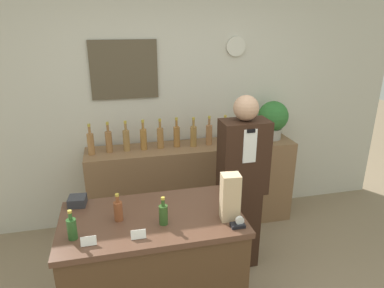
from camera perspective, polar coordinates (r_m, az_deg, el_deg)
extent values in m
cube|color=beige|center=(3.72, -3.20, 6.98)|extent=(5.20, 0.06, 2.70)
cube|color=brown|center=(3.56, -11.24, 12.04)|extent=(0.67, 0.02, 0.58)
cylinder|color=beige|center=(3.76, 7.32, 15.84)|extent=(0.20, 0.03, 0.20)
cube|color=brown|center=(3.80, 0.13, -6.90)|extent=(2.22, 0.43, 0.93)
cube|color=#4C331E|center=(2.64, -6.30, -21.02)|extent=(1.18, 0.65, 0.91)
cube|color=#523425|center=(2.36, -6.74, -12.31)|extent=(1.21, 0.68, 0.04)
cube|color=#331E14|center=(3.30, 7.92, -13.50)|extent=(0.31, 0.24, 0.75)
cube|color=#331E14|center=(2.97, 8.56, -2.15)|extent=(0.41, 0.24, 0.65)
cube|color=white|center=(2.81, 9.63, -0.37)|extent=(0.11, 0.01, 0.29)
cube|color=black|center=(2.77, 9.81, 2.14)|extent=(0.07, 0.01, 0.03)
sphere|color=tan|center=(2.84, 9.00, 5.95)|extent=(0.21, 0.21, 0.21)
cylinder|color=#9E998E|center=(3.91, 13.15, 1.73)|extent=(0.20, 0.20, 0.12)
sphere|color=#2D6B2D|center=(3.86, 13.38, 4.55)|extent=(0.33, 0.33, 0.33)
cube|color=tan|center=(2.25, 6.37, -8.78)|extent=(0.13, 0.11, 0.32)
cube|color=black|center=(2.25, 7.61, -13.27)|extent=(0.09, 0.06, 0.02)
cylinder|color=silver|center=(2.23, 7.95, -12.50)|extent=(0.06, 0.02, 0.06)
cube|color=white|center=(2.15, -16.86, -15.23)|extent=(0.09, 0.02, 0.06)
cube|color=white|center=(2.14, -8.92, -14.66)|extent=(0.09, 0.02, 0.06)
cube|color=#2D2D33|center=(2.58, -18.56, -8.99)|extent=(0.13, 0.13, 0.06)
cylinder|color=#295524|center=(2.21, -19.37, -13.24)|extent=(0.06, 0.06, 0.13)
cylinder|color=#295524|center=(2.17, -19.64, -11.27)|extent=(0.02, 0.02, 0.05)
cylinder|color=#B29933|center=(2.15, -19.73, -10.57)|extent=(0.03, 0.03, 0.02)
cylinder|color=brown|center=(2.32, -12.18, -10.91)|extent=(0.06, 0.06, 0.13)
cylinder|color=brown|center=(2.27, -12.34, -8.99)|extent=(0.02, 0.02, 0.05)
cylinder|color=#B29933|center=(2.26, -12.40, -8.30)|extent=(0.03, 0.03, 0.02)
cylinder|color=#2F5221|center=(2.24, -4.79, -11.70)|extent=(0.06, 0.06, 0.13)
cylinder|color=#2F5221|center=(2.19, -4.86, -9.73)|extent=(0.02, 0.02, 0.05)
cylinder|color=#B29933|center=(2.18, -4.88, -9.02)|extent=(0.03, 0.03, 0.02)
cylinder|color=#9C693B|center=(3.48, -16.51, -0.04)|extent=(0.07, 0.07, 0.21)
cylinder|color=#9C693B|center=(3.44, -16.74, 2.21)|extent=(0.03, 0.03, 0.08)
cylinder|color=#B29933|center=(3.42, -16.82, 3.01)|extent=(0.03, 0.03, 0.03)
cylinder|color=#976539|center=(3.50, -13.69, 0.33)|extent=(0.07, 0.07, 0.21)
cylinder|color=#976539|center=(3.46, -13.88, 2.58)|extent=(0.03, 0.03, 0.08)
cylinder|color=#B29933|center=(3.44, -13.95, 3.37)|extent=(0.03, 0.03, 0.03)
cylinder|color=olive|center=(3.50, -10.88, 0.56)|extent=(0.07, 0.07, 0.21)
cylinder|color=olive|center=(3.46, -11.03, 2.80)|extent=(0.03, 0.03, 0.08)
cylinder|color=#B29933|center=(3.44, -11.09, 3.60)|extent=(0.03, 0.03, 0.03)
cylinder|color=#A16E34|center=(3.51, -8.08, 0.77)|extent=(0.07, 0.07, 0.21)
cylinder|color=#A16E34|center=(3.46, -8.19, 3.01)|extent=(0.03, 0.03, 0.08)
cylinder|color=#B29933|center=(3.45, -8.23, 3.81)|extent=(0.03, 0.03, 0.03)
cylinder|color=#9F6D39|center=(3.53, -5.30, 0.97)|extent=(0.07, 0.07, 0.21)
cylinder|color=#9F6D39|center=(3.48, -5.37, 3.21)|extent=(0.03, 0.03, 0.08)
cylinder|color=#B29933|center=(3.47, -5.40, 4.00)|extent=(0.03, 0.03, 0.03)
cylinder|color=#9B6631|center=(3.56, -2.57, 1.21)|extent=(0.07, 0.07, 0.21)
cylinder|color=#9B6631|center=(3.51, -2.60, 3.43)|extent=(0.03, 0.03, 0.08)
cylinder|color=#B29933|center=(3.50, -2.62, 4.22)|extent=(0.03, 0.03, 0.03)
cylinder|color=olive|center=(3.56, 0.25, 1.26)|extent=(0.07, 0.07, 0.21)
cylinder|color=olive|center=(3.52, 0.25, 3.47)|extent=(0.03, 0.03, 0.08)
cylinder|color=#B29933|center=(3.50, 0.25, 4.26)|extent=(0.03, 0.03, 0.03)
cylinder|color=#9C673E|center=(3.61, 2.86, 1.51)|extent=(0.07, 0.07, 0.21)
cylinder|color=#9C673E|center=(3.57, 2.90, 3.70)|extent=(0.03, 0.03, 0.08)
cylinder|color=#B29933|center=(3.56, 2.91, 4.47)|extent=(0.03, 0.03, 0.03)
cylinder|color=#9A6738|center=(3.66, 5.48, 1.67)|extent=(0.07, 0.07, 0.21)
cylinder|color=#9A6738|center=(3.61, 5.55, 3.83)|extent=(0.03, 0.03, 0.08)
cylinder|color=#B29933|center=(3.60, 5.58, 4.60)|extent=(0.03, 0.03, 0.03)
cylinder|color=#A36E35|center=(3.72, 7.93, 1.91)|extent=(0.07, 0.07, 0.21)
cylinder|color=#A36E35|center=(3.68, 8.03, 4.04)|extent=(0.03, 0.03, 0.08)
cylinder|color=#B29933|center=(3.67, 8.07, 4.79)|extent=(0.03, 0.03, 0.03)
cylinder|color=olive|center=(3.79, 10.32, 2.11)|extent=(0.07, 0.07, 0.21)
cylinder|color=olive|center=(3.75, 10.46, 4.20)|extent=(0.03, 0.03, 0.08)
cylinder|color=#B29933|center=(3.74, 10.51, 4.94)|extent=(0.03, 0.03, 0.03)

